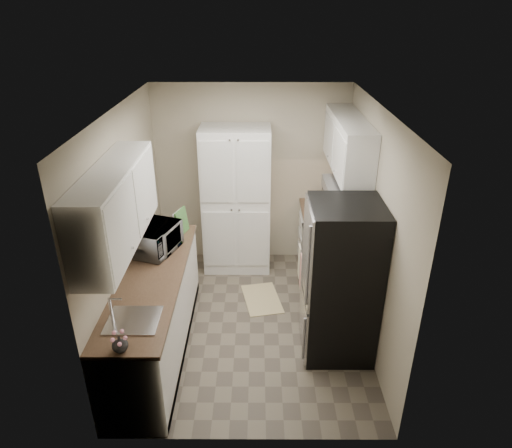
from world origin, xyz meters
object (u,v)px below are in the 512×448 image
object	(u,v)px
refrigerator	(341,281)
wine_bottle	(153,227)
microwave	(157,239)
toaster_oven	(332,201)
pantry_cabinet	(236,201)
electric_range	(331,271)

from	to	relation	value
refrigerator	wine_bottle	distance (m)	2.22
refrigerator	microwave	distance (m)	2.03
microwave	toaster_oven	xyz separation A→B (m)	(2.09, 1.15, -0.05)
pantry_cabinet	toaster_oven	world-z (taller)	pantry_cabinet
microwave	toaster_oven	size ratio (longest dim) A/B	1.49
microwave	wine_bottle	distance (m)	0.32
pantry_cabinet	electric_range	world-z (taller)	pantry_cabinet
electric_range	microwave	size ratio (longest dim) A/B	2.07
microwave	toaster_oven	world-z (taller)	microwave
electric_range	toaster_oven	xyz separation A→B (m)	(0.10, 0.85, 0.55)
electric_range	toaster_oven	distance (m)	1.01
electric_range	toaster_oven	size ratio (longest dim) A/B	3.08
pantry_cabinet	refrigerator	world-z (taller)	pantry_cabinet
refrigerator	microwave	world-z (taller)	refrigerator
electric_range	microwave	world-z (taller)	microwave
pantry_cabinet	electric_range	xyz separation A→B (m)	(1.17, -0.93, -0.52)
toaster_oven	refrigerator	bearing A→B (deg)	-74.00
electric_range	wine_bottle	xyz separation A→B (m)	(-2.10, -0.00, 0.59)
refrigerator	wine_bottle	bearing A→B (deg)	158.89
electric_range	refrigerator	bearing A→B (deg)	-92.48
wine_bottle	toaster_oven	xyz separation A→B (m)	(2.19, 0.85, -0.04)
refrigerator	toaster_oven	world-z (taller)	refrigerator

